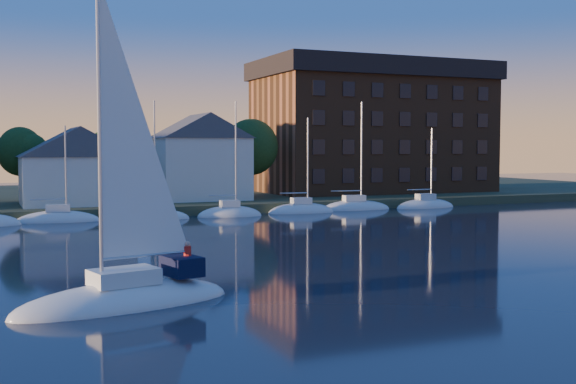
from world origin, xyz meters
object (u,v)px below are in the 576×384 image
clubhouse_centre (76,165)px  hero_sailboat (128,291)px  clubhouse_east (201,156)px  condo_block (373,126)px

clubhouse_centre → hero_sailboat: 46.26m
clubhouse_centre → clubhouse_east: size_ratio=1.10×
hero_sailboat → clubhouse_east: bearing=-123.0°
clubhouse_east → hero_sailboat: size_ratio=0.67×
clubhouse_east → hero_sailboat: (-17.40, -47.91, -5.36)m
clubhouse_east → hero_sailboat: 51.25m
clubhouse_centre → hero_sailboat: (-3.40, -45.91, -4.50)m
condo_block → hero_sailboat: bearing=-128.9°
clubhouse_centre → clubhouse_east: bearing=8.1°
clubhouse_centre → hero_sailboat: size_ratio=0.74×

